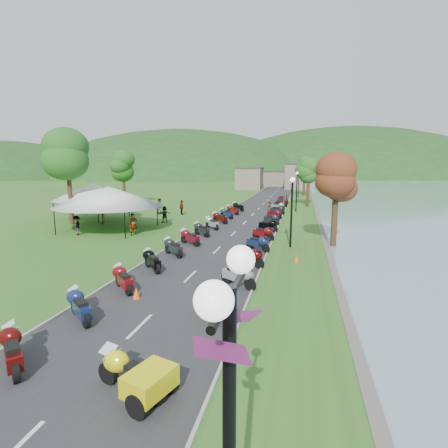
# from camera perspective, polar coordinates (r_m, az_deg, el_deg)

# --- Properties ---
(ground) EXTENTS (400.00, 400.00, 0.00)m
(ground) POSITION_cam_1_polar(r_m,az_deg,el_deg) (10.89, -23.71, -24.19)
(ground) COLOR #407A29
(ground) RESTS_ON ground
(road) EXTENTS (7.00, 120.00, 0.02)m
(road) POSITION_cam_1_polar(r_m,az_deg,el_deg) (47.86, 5.70, 2.51)
(road) COLOR #313133
(road) RESTS_ON ground
(hills_backdrop) EXTENTS (360.00, 120.00, 76.00)m
(hills_backdrop) POSITION_cam_1_polar(r_m,az_deg,el_deg) (207.31, 11.15, 7.84)
(hills_backdrop) COLOR #285621
(hills_backdrop) RESTS_ON ground
(far_building) EXTENTS (18.00, 16.00, 5.00)m
(far_building) POSITION_cam_1_polar(r_m,az_deg,el_deg) (92.53, 7.92, 7.44)
(far_building) COLOR gray
(far_building) RESTS_ON ground
(yellow_trike) EXTENTS (2.73, 2.17, 1.09)m
(yellow_trike) POSITION_cam_1_polar(r_m,az_deg,el_deg) (10.12, -14.86, -22.80)
(yellow_trike) COLOR #F5ED10
(yellow_trike) RESTS_ON ground
(moto_row_left) EXTENTS (2.60, 45.30, 1.10)m
(moto_row_left) POSITION_cam_1_polar(r_m,az_deg,el_deg) (24.64, -6.85, -3.01)
(moto_row_left) COLOR #331411
(moto_row_left) RESTS_ON ground
(moto_row_right) EXTENTS (2.60, 46.88, 1.10)m
(moto_row_right) POSITION_cam_1_polar(r_m,az_deg,el_deg) (35.21, 7.66, 0.79)
(moto_row_right) COLOR #331411
(moto_row_right) RESTS_ON ground
(vendor_tent_main) EXTENTS (6.52, 6.52, 4.00)m
(vendor_tent_main) POSITION_cam_1_polar(r_m,az_deg,el_deg) (33.57, -18.21, 2.45)
(vendor_tent_main) COLOR white
(vendor_tent_main) RESTS_ON ground
(vendor_tent_side) EXTENTS (5.51, 5.51, 4.00)m
(vendor_tent_side) POSITION_cam_1_polar(r_m,az_deg,el_deg) (40.29, -20.62, 3.45)
(vendor_tent_side) COLOR white
(vendor_tent_side) RESTS_ON ground
(tree_park_left) EXTENTS (4.05, 4.05, 11.24)m
(tree_park_left) POSITION_cam_1_polar(r_m,az_deg,el_deg) (37.88, -24.09, 8.36)
(tree_park_left) COLOR #2E7222
(tree_park_left) RESTS_ON ground
(tree_lakeside) EXTENTS (2.73, 2.73, 7.58)m
(tree_lakeside) POSITION_cam_1_polar(r_m,az_deg,el_deg) (26.57, 17.76, 4.59)
(tree_lakeside) COLOR #2E7222
(tree_lakeside) RESTS_ON ground
(pedestrian_a) EXTENTS (0.84, 0.83, 1.87)m
(pedestrian_a) POSITION_cam_1_polar(r_m,az_deg,el_deg) (30.72, -14.51, -1.78)
(pedestrian_a) COLOR slate
(pedestrian_a) RESTS_ON ground
(pedestrian_b) EXTENTS (0.98, 0.64, 1.88)m
(pedestrian_b) POSITION_cam_1_polar(r_m,az_deg,el_deg) (43.52, -10.47, 1.67)
(pedestrian_b) COLOR slate
(pedestrian_b) RESTS_ON ground
(pedestrian_c) EXTENTS (1.04, 1.10, 1.66)m
(pedestrian_c) POSITION_cam_1_polar(r_m,az_deg,el_deg) (32.39, -22.79, -1.65)
(pedestrian_c) COLOR slate
(pedestrian_c) RESTS_ON ground
(traffic_cone_near) EXTENTS (0.35, 0.35, 0.54)m
(traffic_cone_near) POSITION_cam_1_polar(r_m,az_deg,el_deg) (16.35, -14.12, -10.89)
(traffic_cone_near) COLOR #F2590C
(traffic_cone_near) RESTS_ON ground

